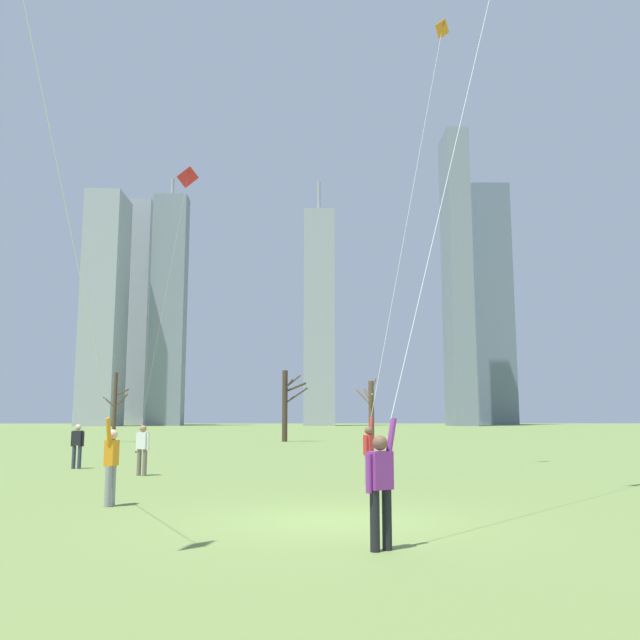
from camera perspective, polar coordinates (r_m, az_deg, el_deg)
ground_plane at (r=12.81m, az=0.87°, el=-16.72°), size 400.00×400.00×0.00m
kite_flyer_midfield_center_blue at (r=11.47m, az=9.04°, el=3.22°), size 5.05×6.01×15.80m
kite_flyer_foreground_right_orange at (r=19.69m, az=5.08°, el=-5.96°), size 4.21×6.15×17.66m
kite_flyer_midfield_right_purple at (r=14.63m, az=-17.97°, el=-8.17°), size 0.45×7.44×9.55m
bystander_watching_nearby at (r=26.75m, az=-19.97°, el=-9.89°), size 0.51×0.25×1.62m
bystander_far_off_by_trees at (r=22.96m, az=-14.88°, el=-10.45°), size 0.48×0.32×1.62m
distant_kite_high_overhead_red at (r=40.83m, az=-11.43°, el=10.67°), size 2.76×1.68×16.60m
bare_tree_far_right_edge at (r=54.68m, az=-17.05°, el=-7.01°), size 2.21×1.17×5.36m
bare_tree_leftmost at (r=53.08m, az=-2.91°, el=-7.10°), size 2.03×2.05×5.56m
bare_tree_left_of_center at (r=52.82m, az=4.36°, el=-7.48°), size 1.69×2.97×5.02m
skyline_tall_tower at (r=160.24m, az=-12.77°, el=0.97°), size 7.74×5.46×58.74m
skyline_slender_spire at (r=156.01m, az=-0.10°, el=0.30°), size 7.12×7.27×58.01m
skyline_squat_block at (r=180.96m, az=14.45°, el=1.46°), size 9.97×5.87×63.42m
skyline_short_annex at (r=157.50m, az=11.60°, el=3.68°), size 5.01×10.41×68.16m
skyline_mid_tower_left at (r=179.23m, az=-15.41°, el=0.61°), size 8.34×11.85×57.36m
skyline_mid_tower_right at (r=157.34m, az=-17.91°, el=0.95°), size 7.85×11.41×52.11m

